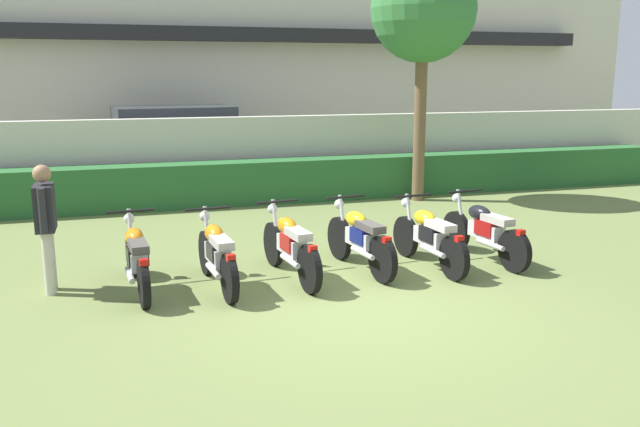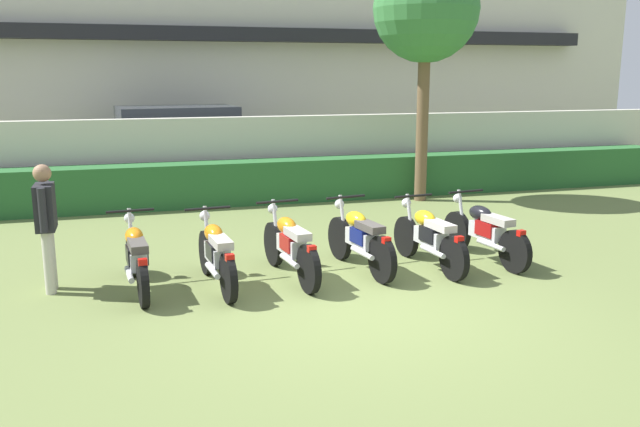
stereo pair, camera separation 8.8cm
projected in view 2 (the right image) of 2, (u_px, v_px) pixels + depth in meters
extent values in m
plane|color=olive|center=(357.00, 305.00, 7.79)|extent=(60.00, 60.00, 0.00)
cube|color=beige|center=(202.00, 51.00, 20.42)|extent=(25.98, 6.00, 6.64)
cube|color=black|center=(217.00, 34.00, 17.30)|extent=(21.83, 0.50, 0.36)
cube|color=beige|center=(245.00, 157.00, 14.36)|extent=(24.68, 0.30, 1.75)
cube|color=#28602D|center=(252.00, 182.00, 13.79)|extent=(19.75, 0.70, 0.89)
cube|color=#9EA3A8|center=(187.00, 154.00, 15.97)|extent=(4.66, 2.28, 1.00)
cube|color=#2D333D|center=(177.00, 120.00, 15.72)|extent=(2.85, 1.96, 0.65)
cylinder|color=black|center=(240.00, 163.00, 17.47)|extent=(0.70, 0.29, 0.68)
cylinder|color=black|center=(261.00, 173.00, 15.80)|extent=(0.70, 0.29, 0.68)
cylinder|color=black|center=(116.00, 169.00, 16.31)|extent=(0.70, 0.29, 0.68)
cylinder|color=black|center=(125.00, 181.00, 14.63)|extent=(0.70, 0.29, 0.68)
cylinder|color=brown|center=(422.00, 125.00, 13.86)|extent=(0.25, 0.25, 3.18)
sphere|color=#387A3D|center=(426.00, 9.00, 13.37)|extent=(2.15, 2.15, 2.15)
cylinder|color=black|center=(132.00, 255.00, 8.85)|extent=(0.13, 0.58, 0.57)
cylinder|color=black|center=(143.00, 283.00, 7.67)|extent=(0.13, 0.58, 0.57)
cube|color=silver|center=(137.00, 258.00, 8.18)|extent=(0.25, 0.61, 0.22)
ellipsoid|color=orange|center=(134.00, 236.00, 8.29)|extent=(0.25, 0.46, 0.22)
cube|color=#4C4742|center=(138.00, 246.00, 7.93)|extent=(0.24, 0.53, 0.10)
cube|color=red|center=(143.00, 262.00, 7.52)|extent=(0.11, 0.09, 0.08)
cylinder|color=silver|center=(131.00, 233.00, 8.70)|extent=(0.07, 0.23, 0.65)
cylinder|color=black|center=(130.00, 211.00, 8.55)|extent=(0.60, 0.08, 0.04)
sphere|color=silver|center=(129.00, 218.00, 8.76)|extent=(0.14, 0.14, 0.14)
cylinder|color=silver|center=(129.00, 274.00, 7.94)|extent=(0.11, 0.55, 0.07)
cube|color=black|center=(137.00, 255.00, 8.13)|extent=(0.27, 0.38, 0.20)
cylinder|color=black|center=(206.00, 252.00, 8.94)|extent=(0.14, 0.60, 0.60)
cylinder|color=black|center=(228.00, 278.00, 7.82)|extent=(0.14, 0.60, 0.60)
cube|color=silver|center=(217.00, 254.00, 8.31)|extent=(0.25, 0.61, 0.22)
ellipsoid|color=orange|center=(214.00, 233.00, 8.41)|extent=(0.26, 0.46, 0.22)
cube|color=#B2ADA3|center=(221.00, 242.00, 8.05)|extent=(0.24, 0.54, 0.10)
cube|color=red|center=(230.00, 258.00, 7.67)|extent=(0.11, 0.09, 0.08)
cylinder|color=silver|center=(207.00, 231.00, 8.80)|extent=(0.07, 0.23, 0.65)
cylinder|color=black|center=(208.00, 208.00, 8.65)|extent=(0.60, 0.09, 0.04)
sphere|color=silver|center=(205.00, 216.00, 8.86)|extent=(0.14, 0.14, 0.14)
cylinder|color=silver|center=(212.00, 270.00, 8.06)|extent=(0.12, 0.55, 0.07)
cube|color=black|center=(218.00, 251.00, 8.25)|extent=(0.27, 0.38, 0.20)
cylinder|color=black|center=(274.00, 244.00, 9.35)|extent=(0.16, 0.62, 0.62)
cylinder|color=black|center=(309.00, 269.00, 8.16)|extent=(0.16, 0.62, 0.62)
cube|color=silver|center=(291.00, 245.00, 8.68)|extent=(0.26, 0.62, 0.22)
ellipsoid|color=orange|center=(287.00, 226.00, 8.79)|extent=(0.27, 0.46, 0.22)
cube|color=#B2ADA3|center=(297.00, 234.00, 8.43)|extent=(0.26, 0.54, 0.10)
cube|color=red|center=(312.00, 249.00, 8.01)|extent=(0.11, 0.09, 0.08)
cylinder|color=silver|center=(275.00, 223.00, 9.20)|extent=(0.07, 0.23, 0.65)
cylinder|color=black|center=(277.00, 202.00, 9.06)|extent=(0.60, 0.10, 0.04)
sphere|color=silver|center=(273.00, 209.00, 9.27)|extent=(0.14, 0.14, 0.14)
cylinder|color=silver|center=(289.00, 261.00, 8.44)|extent=(0.13, 0.55, 0.07)
cube|color=#A51414|center=(293.00, 243.00, 8.63)|extent=(0.28, 0.38, 0.20)
cylinder|color=black|center=(340.00, 238.00, 9.66)|extent=(0.17, 0.63, 0.62)
cylinder|color=black|center=(382.00, 260.00, 8.56)|extent=(0.17, 0.63, 0.62)
cube|color=silver|center=(362.00, 238.00, 9.03)|extent=(0.28, 0.62, 0.22)
ellipsoid|color=yellow|center=(356.00, 219.00, 9.14)|extent=(0.28, 0.47, 0.22)
cube|color=#4C4742|center=(370.00, 227.00, 8.79)|extent=(0.27, 0.54, 0.10)
cube|color=red|center=(386.00, 240.00, 8.41)|extent=(0.11, 0.09, 0.08)
cylinder|color=silver|center=(343.00, 218.00, 9.52)|extent=(0.08, 0.23, 0.65)
cylinder|color=black|center=(346.00, 197.00, 9.37)|extent=(0.60, 0.12, 0.04)
sphere|color=silver|center=(339.00, 204.00, 9.58)|extent=(0.14, 0.14, 0.14)
cylinder|color=silver|center=(362.00, 253.00, 8.79)|extent=(0.14, 0.55, 0.07)
cube|color=navy|center=(363.00, 236.00, 8.98)|extent=(0.29, 0.39, 0.20)
cylinder|color=black|center=(406.00, 236.00, 9.81)|extent=(0.14, 0.60, 0.60)
cylinder|color=black|center=(454.00, 258.00, 8.66)|extent=(0.14, 0.60, 0.60)
cube|color=silver|center=(431.00, 237.00, 9.16)|extent=(0.25, 0.62, 0.22)
ellipsoid|color=yellow|center=(425.00, 218.00, 9.27)|extent=(0.26, 0.46, 0.22)
cube|color=beige|center=(440.00, 226.00, 8.91)|extent=(0.25, 0.54, 0.10)
cube|color=red|center=(459.00, 239.00, 8.51)|extent=(0.11, 0.09, 0.08)
cylinder|color=silver|center=(410.00, 217.00, 9.67)|extent=(0.07, 0.23, 0.65)
cylinder|color=black|center=(413.00, 196.00, 9.52)|extent=(0.60, 0.09, 0.04)
sphere|color=silver|center=(406.00, 203.00, 9.73)|extent=(0.14, 0.14, 0.14)
cylinder|color=silver|center=(432.00, 251.00, 8.92)|extent=(0.12, 0.55, 0.07)
cube|color=black|center=(433.00, 234.00, 9.10)|extent=(0.27, 0.38, 0.20)
cylinder|color=black|center=(457.00, 231.00, 10.17)|extent=(0.17, 0.60, 0.60)
cylinder|color=black|center=(515.00, 252.00, 8.99)|extent=(0.17, 0.60, 0.60)
cube|color=silver|center=(487.00, 231.00, 9.50)|extent=(0.27, 0.62, 0.22)
ellipsoid|color=black|center=(480.00, 213.00, 9.61)|extent=(0.27, 0.46, 0.22)
cube|color=#B2ADA3|center=(498.00, 220.00, 9.26)|extent=(0.26, 0.54, 0.10)
cube|color=red|center=(521.00, 233.00, 8.84)|extent=(0.11, 0.09, 0.08)
cylinder|color=silver|center=(461.00, 211.00, 10.03)|extent=(0.08, 0.23, 0.65)
cylinder|color=black|center=(466.00, 192.00, 9.88)|extent=(0.60, 0.11, 0.04)
sphere|color=silver|center=(458.00, 198.00, 10.09)|extent=(0.14, 0.14, 0.14)
cylinder|color=silver|center=(491.00, 245.00, 9.26)|extent=(0.14, 0.55, 0.07)
cube|color=#A51414|center=(489.00, 229.00, 9.45)|extent=(0.28, 0.39, 0.20)
cylinder|color=beige|center=(50.00, 258.00, 8.31)|extent=(0.13, 0.13, 0.79)
cylinder|color=beige|center=(49.00, 263.00, 8.11)|extent=(0.13, 0.13, 0.79)
cube|color=#232328|center=(45.00, 207.00, 8.07)|extent=(0.22, 0.46, 0.56)
cylinder|color=#232328|center=(47.00, 202.00, 8.33)|extent=(0.09, 0.09, 0.53)
cylinder|color=#232328|center=(42.00, 210.00, 7.80)|extent=(0.09, 0.09, 0.53)
sphere|color=#9E7556|center=(42.00, 173.00, 7.98)|extent=(0.21, 0.21, 0.21)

